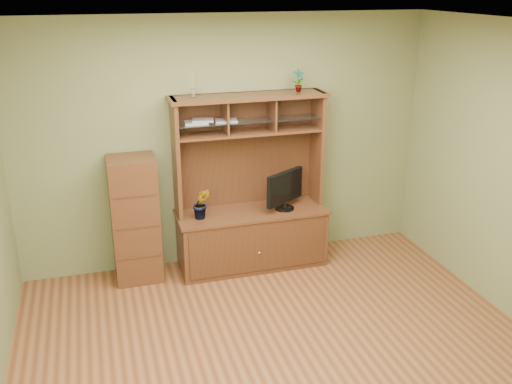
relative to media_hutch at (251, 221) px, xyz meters
name	(u,v)px	position (x,y,z in m)	size (l,w,h in m)	color
room	(288,210)	(-0.20, -1.73, 0.83)	(4.54, 4.04, 2.74)	#5B311A
media_hutch	(251,221)	(0.00, 0.00, 0.00)	(1.66, 0.61, 1.90)	#3F2212
monitor	(285,190)	(0.36, -0.08, 0.36)	(0.49, 0.32, 0.43)	black
orchid_plant	(201,204)	(-0.56, -0.08, 0.29)	(0.18, 0.15, 0.33)	#23511B
top_plant	(298,80)	(0.54, 0.08, 1.50)	(0.12, 0.08, 0.24)	#396122
reed_diffuser	(193,88)	(-0.58, 0.08, 1.48)	(0.05, 0.05, 0.25)	silver
magazines	(208,121)	(-0.43, 0.08, 1.13)	(0.56, 0.21, 0.04)	#A3A3A7
side_cabinet	(135,220)	(-1.24, 0.04, 0.15)	(0.48, 0.44, 1.34)	#3F2212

